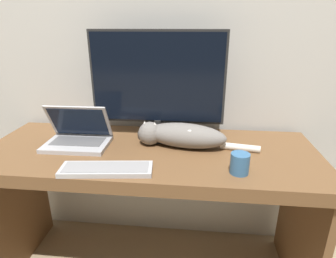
# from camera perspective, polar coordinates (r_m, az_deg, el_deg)

# --- Properties ---
(wall_back) EXTENTS (6.40, 0.06, 2.60)m
(wall_back) POSITION_cam_1_polar(r_m,az_deg,el_deg) (1.58, -1.92, 20.33)
(wall_back) COLOR silver
(wall_back) RESTS_ON ground_plane
(desk) EXTENTS (1.59, 0.61, 0.75)m
(desk) POSITION_cam_1_polar(r_m,az_deg,el_deg) (1.42, -3.61, -9.63)
(desk) COLOR brown
(desk) RESTS_ON ground_plane
(monitor) EXTENTS (0.68, 0.22, 0.54)m
(monitor) POSITION_cam_1_polar(r_m,az_deg,el_deg) (1.42, -2.18, 9.07)
(monitor) COLOR #282828
(monitor) RESTS_ON desk
(laptop) EXTENTS (0.31, 0.21, 0.20)m
(laptop) POSITION_cam_1_polar(r_m,az_deg,el_deg) (1.44, -17.84, -1.55)
(laptop) COLOR #B7B7BC
(laptop) RESTS_ON desk
(external_keyboard) EXTENTS (0.38, 0.15, 0.02)m
(external_keyboard) POSITION_cam_1_polar(r_m,az_deg,el_deg) (1.17, -12.42, -7.96)
(external_keyboard) COLOR #BCBCC1
(external_keyboard) RESTS_ON desk
(cat) EXTENTS (0.58, 0.21, 0.12)m
(cat) POSITION_cam_1_polar(r_m,az_deg,el_deg) (1.35, 2.59, -1.17)
(cat) COLOR gray
(cat) RESTS_ON desk
(coffee_mug) EXTENTS (0.08, 0.08, 0.08)m
(coffee_mug) POSITION_cam_1_polar(r_m,az_deg,el_deg) (1.16, 14.37, -6.80)
(coffee_mug) COLOR teal
(coffee_mug) RESTS_ON desk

